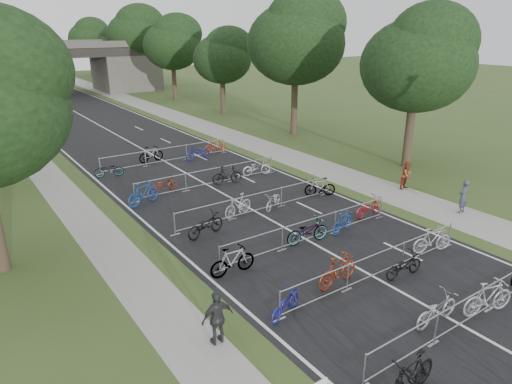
% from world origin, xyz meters
% --- Properties ---
extents(road, '(11.00, 140.00, 0.01)m').
position_xyz_m(road, '(0.00, 50.00, 0.01)').
color(road, black).
rests_on(road, ground).
extents(sidewalk_right, '(3.00, 140.00, 0.01)m').
position_xyz_m(sidewalk_right, '(8.00, 50.00, 0.01)').
color(sidewalk_right, gray).
rests_on(sidewalk_right, ground).
extents(lane_markings, '(0.12, 140.00, 0.00)m').
position_xyz_m(lane_markings, '(0.00, 50.00, 0.00)').
color(lane_markings, silver).
rests_on(lane_markings, ground).
extents(overpass_bridge, '(31.00, 8.00, 7.05)m').
position_xyz_m(overpass_bridge, '(0.00, 65.00, 3.53)').
color(overpass_bridge, '#4A4642').
rests_on(overpass_bridge, ground).
extents(tree_right_0, '(7.17, 7.17, 10.93)m').
position_xyz_m(tree_right_0, '(13.11, 15.93, 6.92)').
color(tree_right_0, '#33261C').
rests_on(tree_right_0, ground).
extents(tree_right_1, '(8.18, 8.18, 12.47)m').
position_xyz_m(tree_right_1, '(13.11, 27.93, 7.90)').
color(tree_right_1, '#33261C').
rests_on(tree_right_1, ground).
extents(tree_right_2, '(6.16, 6.16, 9.39)m').
position_xyz_m(tree_right_2, '(13.11, 39.93, 5.95)').
color(tree_right_2, '#33261C').
rests_on(tree_right_2, ground).
extents(tree_right_3, '(7.17, 7.17, 10.93)m').
position_xyz_m(tree_right_3, '(13.11, 51.93, 6.92)').
color(tree_right_3, '#33261C').
rests_on(tree_right_3, ground).
extents(tree_right_4, '(8.18, 8.18, 12.47)m').
position_xyz_m(tree_right_4, '(13.11, 63.93, 7.90)').
color(tree_right_4, '#33261C').
rests_on(tree_right_4, ground).
extents(tree_right_5, '(6.16, 6.16, 9.39)m').
position_xyz_m(tree_right_5, '(13.11, 75.93, 5.95)').
color(tree_right_5, '#33261C').
rests_on(tree_right_5, ground).
extents(tree_right_6, '(7.17, 7.17, 10.93)m').
position_xyz_m(tree_right_6, '(13.11, 87.93, 6.92)').
color(tree_right_6, '#33261C').
rests_on(tree_right_6, ground).
extents(barrier_row_1, '(9.70, 0.08, 1.10)m').
position_xyz_m(barrier_row_1, '(0.00, 3.60, 0.55)').
color(barrier_row_1, '#A5A8AD').
rests_on(barrier_row_1, ground).
extents(barrier_row_2, '(9.70, 0.08, 1.10)m').
position_xyz_m(barrier_row_2, '(0.00, 7.20, 0.55)').
color(barrier_row_2, '#A5A8AD').
rests_on(barrier_row_2, ground).
extents(barrier_row_3, '(9.70, 0.08, 1.10)m').
position_xyz_m(barrier_row_3, '(0.00, 11.00, 0.55)').
color(barrier_row_3, '#A5A8AD').
rests_on(barrier_row_3, ground).
extents(barrier_row_4, '(9.70, 0.08, 1.10)m').
position_xyz_m(barrier_row_4, '(0.00, 15.00, 0.55)').
color(barrier_row_4, '#A5A8AD').
rests_on(barrier_row_4, ground).
extents(barrier_row_5, '(9.70, 0.08, 1.10)m').
position_xyz_m(barrier_row_5, '(0.00, 20.00, 0.55)').
color(barrier_row_5, '#A5A8AD').
rests_on(barrier_row_5, ground).
extents(barrier_row_6, '(9.70, 0.08, 1.10)m').
position_xyz_m(barrier_row_6, '(0.00, 26.00, 0.55)').
color(barrier_row_6, '#A5A8AD').
rests_on(barrier_row_6, ground).
extents(bike_4, '(2.13, 0.74, 1.26)m').
position_xyz_m(bike_4, '(-3.86, 2.73, 0.63)').
color(bike_4, black).
rests_on(bike_4, ground).
extents(bike_5, '(1.97, 0.70, 1.03)m').
position_xyz_m(bike_5, '(-0.60, 4.21, 0.52)').
color(bike_5, '#95969B').
rests_on(bike_5, ground).
extents(bike_6, '(2.09, 1.07, 1.21)m').
position_xyz_m(bike_6, '(1.25, 3.57, 0.60)').
color(bike_6, '#A5A5AD').
rests_on(bike_6, ground).
extents(bike_8, '(1.76, 1.13, 0.88)m').
position_xyz_m(bike_8, '(-4.30, 7.31, 0.44)').
color(bike_8, '#1C1A94').
rests_on(bike_8, ground).
extents(bike_9, '(2.08, 0.77, 1.22)m').
position_xyz_m(bike_9, '(-1.56, 7.68, 0.61)').
color(bike_9, maroon).
rests_on(bike_9, ground).
extents(bike_10, '(1.85, 0.77, 0.95)m').
position_xyz_m(bike_10, '(0.93, 6.68, 0.47)').
color(bike_10, black).
rests_on(bike_10, ground).
extents(bike_11, '(1.92, 1.05, 1.11)m').
position_xyz_m(bike_11, '(3.54, 7.29, 0.56)').
color(bike_11, '#A5A4AB').
rests_on(bike_11, ground).
extents(bike_12, '(1.95, 0.64, 1.15)m').
position_xyz_m(bike_12, '(-4.30, 10.53, 0.58)').
color(bike_12, '#A5A8AD').
rests_on(bike_12, ground).
extents(bike_13, '(2.14, 1.01, 1.08)m').
position_xyz_m(bike_13, '(-0.15, 10.98, 0.54)').
color(bike_13, '#A5A8AD').
rests_on(bike_13, ground).
extents(bike_14, '(1.77, 0.91, 1.02)m').
position_xyz_m(bike_14, '(1.88, 10.87, 0.51)').
color(bike_14, navy).
rests_on(bike_14, ground).
extents(bike_15, '(1.93, 0.74, 1.00)m').
position_xyz_m(bike_15, '(4.30, 11.45, 0.50)').
color(bike_15, maroon).
rests_on(bike_15, ground).
extents(bike_16, '(2.14, 1.12, 1.07)m').
position_xyz_m(bike_16, '(-3.48, 14.14, 0.53)').
color(bike_16, black).
rests_on(bike_16, ground).
extents(bike_17, '(1.93, 0.95, 1.12)m').
position_xyz_m(bike_17, '(-1.01, 15.25, 0.56)').
color(bike_17, '#9B9CA2').
rests_on(bike_17, ground).
extents(bike_18, '(1.77, 1.37, 0.89)m').
position_xyz_m(bike_18, '(1.01, 15.00, 0.45)').
color(bike_18, '#A5A5AD').
rests_on(bike_18, ground).
extents(bike_19, '(1.78, 1.27, 1.05)m').
position_xyz_m(bike_19, '(4.28, 15.02, 0.53)').
color(bike_19, '#A5A8AD').
rests_on(bike_19, ground).
extents(bike_20, '(2.13, 1.18, 1.23)m').
position_xyz_m(bike_20, '(-4.30, 19.43, 0.62)').
color(bike_20, navy).
rests_on(bike_20, ground).
extents(bike_21, '(1.88, 0.95, 0.94)m').
position_xyz_m(bike_21, '(-2.68, 20.50, 0.47)').
color(bike_21, maroon).
rests_on(bike_21, ground).
extents(bike_22, '(1.94, 0.91, 1.12)m').
position_xyz_m(bike_22, '(1.10, 19.77, 0.56)').
color(bike_22, black).
rests_on(bike_22, ground).
extents(bike_23, '(2.00, 1.00, 1.00)m').
position_xyz_m(bike_23, '(3.55, 20.16, 0.50)').
color(bike_23, '#B2B1BA').
rests_on(bike_23, ground).
extents(bike_24, '(1.85, 1.05, 0.92)m').
position_xyz_m(bike_24, '(-4.30, 25.15, 0.46)').
color(bike_24, '#A5A8AD').
rests_on(bike_24, ground).
extents(bike_25, '(1.89, 0.70, 1.11)m').
position_xyz_m(bike_25, '(-0.80, 26.78, 0.56)').
color(bike_25, '#A5A8AD').
rests_on(bike_25, ground).
extents(bike_26, '(2.12, 1.02, 1.07)m').
position_xyz_m(bike_26, '(2.14, 25.44, 0.53)').
color(bike_26, navy).
rests_on(bike_26, ground).
extents(bike_27, '(1.80, 0.69, 1.06)m').
position_xyz_m(bike_27, '(3.98, 26.22, 0.53)').
color(bike_27, '#953315').
rests_on(bike_27, ground).
extents(pedestrian_a, '(0.69, 0.50, 1.75)m').
position_xyz_m(pedestrian_a, '(8.55, 9.08, 0.87)').
color(pedestrian_a, '#303648').
rests_on(pedestrian_a, ground).
extents(pedestrian_b, '(0.87, 0.72, 1.66)m').
position_xyz_m(pedestrian_b, '(9.20, 13.02, 0.83)').
color(pedestrian_b, maroon).
rests_on(pedestrian_b, ground).
extents(pedestrian_c, '(1.04, 0.46, 1.75)m').
position_xyz_m(pedestrian_c, '(-6.80, 7.37, 0.87)').
color(pedestrian_c, '#2B2B2E').
rests_on(pedestrian_c, ground).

